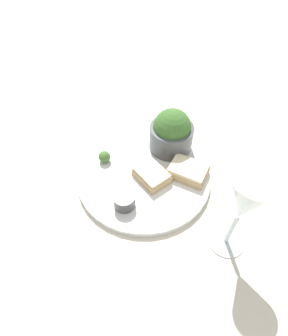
{
  "coord_description": "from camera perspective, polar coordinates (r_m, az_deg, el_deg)",
  "views": [
    {
      "loc": [
        0.25,
        -0.3,
        0.48
      ],
      "look_at": [
        0.0,
        0.0,
        0.03
      ],
      "focal_mm": 28.0,
      "sensor_mm": 36.0,
      "label": 1
    }
  ],
  "objects": [
    {
      "name": "ground_plane",
      "position": [
        0.62,
        0.0,
        -2.07
      ],
      "size": [
        4.0,
        4.0,
        0.0
      ],
      "primitive_type": "plane",
      "color": "beige"
    },
    {
      "name": "dinner_plate",
      "position": [
        0.62,
        0.0,
        -1.66
      ],
      "size": [
        0.31,
        0.31,
        0.01
      ],
      "color": "white",
      "rests_on": "ground_plane"
    },
    {
      "name": "salad_bowl",
      "position": [
        0.64,
        6.0,
        7.7
      ],
      "size": [
        0.11,
        0.11,
        0.11
      ],
      "color": "#4C5156",
      "rests_on": "dinner_plate"
    },
    {
      "name": "sauce_ramekin",
      "position": [
        0.55,
        -4.32,
        -6.94
      ],
      "size": [
        0.05,
        0.05,
        0.03
      ],
      "color": "#4C4C4C",
      "rests_on": "dinner_plate"
    },
    {
      "name": "cheese_toast_near",
      "position": [
        0.61,
        9.54,
        -0.6
      ],
      "size": [
        0.1,
        0.08,
        0.03
      ],
      "color": "tan",
      "rests_on": "dinner_plate"
    },
    {
      "name": "cheese_toast_far",
      "position": [
        0.59,
        1.92,
        -1.28
      ],
      "size": [
        0.09,
        0.07,
        0.03
      ],
      "color": "tan",
      "rests_on": "dinner_plate"
    },
    {
      "name": "wine_glass",
      "position": [
        0.45,
        21.16,
        -7.13
      ],
      "size": [
        0.07,
        0.07,
        0.19
      ],
      "color": "silver",
      "rests_on": "ground_plane"
    },
    {
      "name": "garnish",
      "position": [
        0.63,
        -8.6,
        2.44
      ],
      "size": [
        0.03,
        0.03,
        0.03
      ],
      "color": "#477533",
      "rests_on": "dinner_plate"
    }
  ]
}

